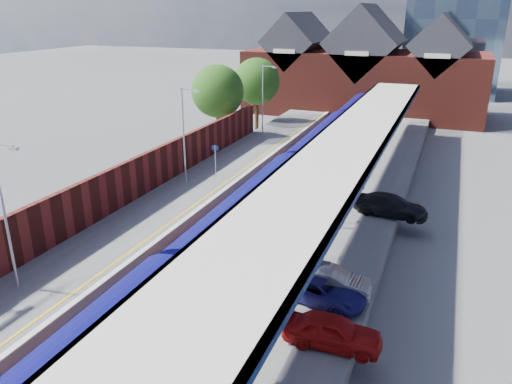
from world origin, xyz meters
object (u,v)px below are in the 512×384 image
parked_car_blue (322,291)px  parked_car_red (333,331)px  lamp_post_b (6,208)px  parked_car_dark (391,205)px  lamp_post_c (185,130)px  lamp_post_d (264,96)px  platform_sign (215,156)px  parked_car_silver (330,281)px  train (296,173)px

parked_car_blue → parked_car_red: bearing=-145.3°
lamp_post_b → parked_car_dark: 21.52m
lamp_post_b → lamp_post_c: same height
lamp_post_d → lamp_post_c: bearing=-90.0°
parked_car_red → parked_car_blue: (-1.15, 2.82, -0.09)m
parked_car_dark → lamp_post_c: bearing=93.6°
platform_sign → lamp_post_b: bearing=-94.3°
lamp_post_b → lamp_post_d: (0.00, 32.00, 0.00)m
lamp_post_b → parked_car_silver: 14.73m
lamp_post_c → lamp_post_d: bearing=90.0°
platform_sign → parked_car_dark: (13.50, -2.80, -1.03)m
platform_sign → parked_car_dark: bearing=-11.7°
train → lamp_post_c: 8.56m
platform_sign → parked_car_silver: size_ratio=0.66×
lamp_post_b → parked_car_dark: size_ratio=1.54×
lamp_post_b → parked_car_blue: 14.35m
lamp_post_b → parked_car_silver: (13.48, 4.87, -3.37)m
parked_car_silver → train: bearing=20.0°
parked_car_dark → lamp_post_d: bearing=48.2°
platform_sign → parked_car_blue: bearing=-49.4°
lamp_post_d → parked_car_blue: (13.35, -28.00, -3.44)m
parked_car_silver → parked_car_blue: size_ratio=0.95×
lamp_post_c → parked_car_blue: bearing=-42.0°
lamp_post_c → parked_car_blue: size_ratio=1.77×
lamp_post_c → parked_car_red: lamp_post_c is taller
train → parked_car_dark: size_ratio=14.54×
lamp_post_b → lamp_post_d: size_ratio=1.00×
parked_car_silver → parked_car_blue: bearing=167.8°
parked_car_red → parked_car_dark: size_ratio=0.83×
parked_car_red → train: bearing=19.5°
parked_car_blue → train: bearing=34.3°
train → lamp_post_b: size_ratio=9.42×
lamp_post_c → parked_car_dark: (14.86, -0.80, -3.33)m
lamp_post_c → train: bearing=13.1°
train → parked_car_silver: 14.14m
platform_sign → parked_car_silver: (12.12, -13.13, -1.07)m
lamp_post_b → parked_car_silver: bearing=19.9°
lamp_post_b → train: bearing=66.2°
train → parked_car_silver: train is taller
lamp_post_b → parked_car_blue: lamp_post_b is taller
train → platform_sign: platform_sign is taller
parked_car_silver → parked_car_blue: parked_car_silver is taller
parked_car_red → parked_car_silver: 3.83m
train → lamp_post_d: bearing=119.0°
lamp_post_b → lamp_post_d: bearing=90.0°
parked_car_silver → lamp_post_d: bearing=22.9°
train → parked_car_blue: 14.89m
train → lamp_post_b: bearing=-113.8°
lamp_post_d → parked_car_dark: bearing=-48.5°
train → lamp_post_c: lamp_post_c is taller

